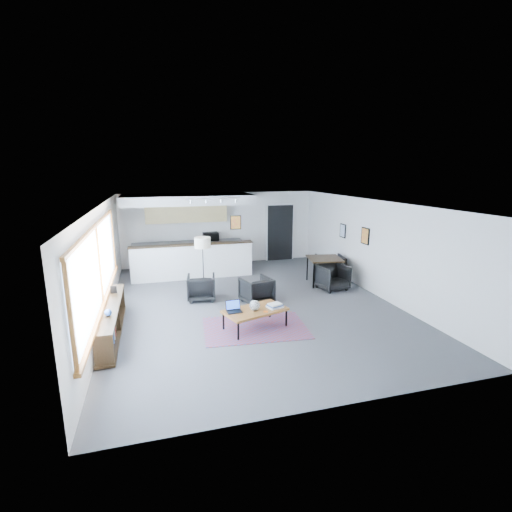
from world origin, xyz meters
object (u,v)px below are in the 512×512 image
object	(u,v)px
coffee_table	(255,311)
armchair_left	(201,286)
armchair_right	(256,289)
laptop	(234,308)
dining_chair_near	(332,278)
book_stack	(275,306)
microwave	(211,236)
ceramic_pot	(255,305)
floor_lamp	(202,245)
dining_chair_far	(330,268)
dining_table	(325,260)

from	to	relation	value
coffee_table	armchair_left	size ratio (longest dim) A/B	2.02
armchair_left	armchair_right	size ratio (longest dim) A/B	1.00
coffee_table	laptop	size ratio (longest dim) A/B	4.53
dining_chair_near	book_stack	bearing A→B (deg)	-150.94
microwave	book_stack	bearing A→B (deg)	-88.69
armchair_right	dining_chair_near	xyz separation A→B (m)	(2.42, 0.48, -0.03)
dining_chair_near	ceramic_pot	bearing A→B (deg)	-155.27
book_stack	floor_lamp	size ratio (longest dim) A/B	0.24
laptop	book_stack	distance (m)	0.92
armchair_left	dining_chair_far	distance (m)	4.30
laptop	microwave	distance (m)	5.68
coffee_table	floor_lamp	xyz separation A→B (m)	(-0.74, 2.82, 0.96)
book_stack	dining_table	bearing A→B (deg)	46.79
coffee_table	floor_lamp	world-z (taller)	floor_lamp
laptop	armchair_right	bearing A→B (deg)	55.12
laptop	armchair_left	xyz separation A→B (m)	(-0.42, 2.14, -0.13)
armchair_left	laptop	bearing A→B (deg)	109.39
dining_chair_far	book_stack	bearing A→B (deg)	57.45
coffee_table	microwave	xyz separation A→B (m)	(-0.08, 5.66, 0.70)
ceramic_pot	dining_chair_near	xyz separation A→B (m)	(2.91, 2.09, -0.21)
ceramic_pot	dining_chair_near	world-z (taller)	dining_chair_near
dining_chair_far	coffee_table	bearing A→B (deg)	53.21
coffee_table	dining_table	xyz separation A→B (m)	(2.89, 2.59, 0.33)
dining_table	dining_chair_near	size ratio (longest dim) A/B	1.65
laptop	dining_chair_far	xyz separation A→B (m)	(3.79, 3.03, -0.15)
coffee_table	book_stack	distance (m)	0.45
book_stack	ceramic_pot	bearing A→B (deg)	-174.68
armchair_left	dining_chair_near	world-z (taller)	armchair_left
armchair_left	dining_table	xyz separation A→B (m)	(3.78, 0.42, 0.37)
ceramic_pot	book_stack	world-z (taller)	ceramic_pot
dining_chair_near	microwave	size ratio (longest dim) A/B	1.29
armchair_right	book_stack	bearing A→B (deg)	75.15
armchair_right	dining_table	world-z (taller)	dining_table
armchair_left	floor_lamp	bearing A→B (deg)	-94.63
laptop	ceramic_pot	xyz separation A→B (m)	(0.45, -0.08, 0.05)
armchair_left	microwave	world-z (taller)	microwave
dining_chair_far	microwave	world-z (taller)	microwave
coffee_table	dining_chair_near	xyz separation A→B (m)	(2.88, 2.03, -0.07)
armchair_left	dining_chair_far	size ratio (longest dim) A/B	1.04
laptop	dining_chair_near	xyz separation A→B (m)	(3.35, 2.00, -0.16)
laptop	armchair_left	world-z (taller)	armchair_left
ceramic_pot	dining_table	distance (m)	3.94
armchair_right	dining_table	size ratio (longest dim) A/B	0.66
laptop	book_stack	world-z (taller)	laptop
floor_lamp	dining_table	size ratio (longest dim) A/B	1.41
ceramic_pot	book_stack	distance (m)	0.48
book_stack	dining_table	distance (m)	3.58
coffee_table	dining_chair_far	size ratio (longest dim) A/B	2.10
coffee_table	dining_table	distance (m)	3.90
laptop	microwave	bearing A→B (deg)	82.65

